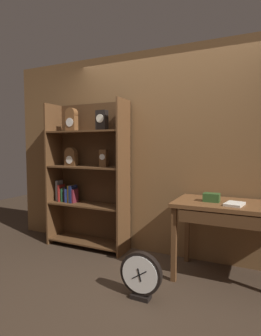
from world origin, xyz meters
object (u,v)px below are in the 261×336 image
open_repair_manual (234,204)px  round_clock_large (141,275)px  toolbox_small (211,197)px  bookshelf (87,175)px  workbench (246,214)px

open_repair_manual → round_clock_large: 1.12m
round_clock_large → open_repair_manual: bearing=39.8°
toolbox_small → round_clock_large: (-0.50, -0.70, -0.64)m
bookshelf → toolbox_small: bookshelf is taller
workbench → open_repair_manual: 0.17m
toolbox_small → open_repair_manual: toolbox_small is taller
toolbox_small → round_clock_large: toolbox_small is taller
bookshelf → round_clock_large: bookshelf is taller
workbench → toolbox_small: toolbox_small is taller
workbench → round_clock_large: workbench is taller
open_repair_manual → round_clock_large: bearing=-130.2°
toolbox_small → round_clock_large: bearing=-125.4°
toolbox_small → open_repair_manual: bearing=-20.9°
workbench → toolbox_small: 0.37m
workbench → toolbox_small: (-0.34, -0.00, 0.14)m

